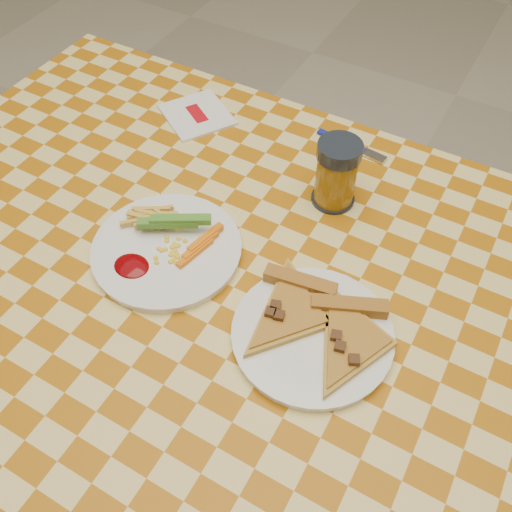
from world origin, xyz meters
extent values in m
plane|color=beige|center=(0.00, 0.00, 0.00)|extent=(8.00, 8.00, 0.00)
cylinder|color=silver|center=(-0.54, 0.34, 0.35)|extent=(0.06, 0.06, 0.71)
cube|color=brown|center=(0.00, 0.00, 0.73)|extent=(1.20, 0.80, 0.04)
cylinder|color=white|center=(-0.12, 0.01, 0.76)|extent=(0.25, 0.25, 0.01)
cylinder|color=white|center=(0.14, -0.02, 0.76)|extent=(0.26, 0.26, 0.01)
cube|color=#22560D|center=(-0.13, 0.04, 0.79)|extent=(0.09, 0.07, 0.02)
cube|color=orange|center=(-0.08, 0.03, 0.78)|extent=(0.06, 0.08, 0.01)
ellipsoid|color=#6D0205|center=(-0.14, -0.05, 0.77)|extent=(0.05, 0.05, 0.01)
cube|color=#AB6A26|center=(0.09, 0.04, 0.78)|extent=(0.11, 0.04, 0.02)
cube|color=#AB6A26|center=(0.16, 0.03, 0.78)|extent=(0.10, 0.06, 0.02)
cylinder|color=black|center=(0.05, 0.23, 0.76)|extent=(0.07, 0.07, 0.01)
cylinder|color=#895B0F|center=(0.05, 0.23, 0.80)|extent=(0.06, 0.06, 0.09)
cylinder|color=black|center=(0.05, 0.23, 0.86)|extent=(0.07, 0.07, 0.02)
cube|color=white|center=(-0.27, 0.31, 0.76)|extent=(0.16, 0.16, 0.01)
cube|color=#B90A15|center=(-0.27, 0.31, 0.76)|extent=(0.06, 0.05, 0.00)
cube|color=navy|center=(0.00, 0.37, 0.76)|extent=(0.10, 0.02, 0.01)
cube|color=silver|center=(0.07, 0.36, 0.76)|extent=(0.05, 0.02, 0.00)
camera|label=1|loc=(0.27, -0.41, 1.42)|focal=40.00mm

